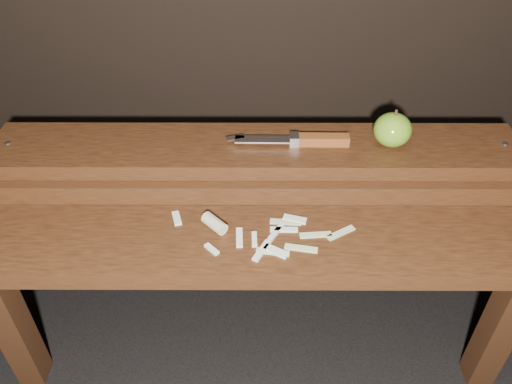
{
  "coord_description": "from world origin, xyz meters",
  "views": [
    {
      "loc": [
        0.0,
        -0.77,
        1.13
      ],
      "look_at": [
        0.0,
        0.06,
        0.45
      ],
      "focal_mm": 35.0,
      "sensor_mm": 36.0,
      "label": 1
    }
  ],
  "objects_px": {
    "bench_front_tier": "(256,265)",
    "bench_rear_tier": "(256,175)",
    "apple": "(393,130)",
    "knife": "(308,140)"
  },
  "relations": [
    {
      "from": "bench_front_tier",
      "to": "bench_rear_tier",
      "type": "relative_size",
      "value": 1.0
    },
    {
      "from": "apple",
      "to": "knife",
      "type": "height_order",
      "value": "apple"
    },
    {
      "from": "bench_rear_tier",
      "to": "knife",
      "type": "relative_size",
      "value": 4.34
    },
    {
      "from": "bench_front_tier",
      "to": "bench_rear_tier",
      "type": "distance_m",
      "value": 0.23
    },
    {
      "from": "bench_rear_tier",
      "to": "apple",
      "type": "relative_size",
      "value": 13.76
    },
    {
      "from": "bench_rear_tier",
      "to": "bench_front_tier",
      "type": "bearing_deg",
      "value": -90.0
    },
    {
      "from": "bench_rear_tier",
      "to": "apple",
      "type": "xyz_separation_m",
      "value": [
        0.3,
        0.0,
        0.12
      ]
    },
    {
      "from": "bench_front_tier",
      "to": "apple",
      "type": "relative_size",
      "value": 13.76
    },
    {
      "from": "knife",
      "to": "bench_rear_tier",
      "type": "bearing_deg",
      "value": -178.0
    },
    {
      "from": "bench_front_tier",
      "to": "knife",
      "type": "distance_m",
      "value": 0.3
    }
  ]
}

